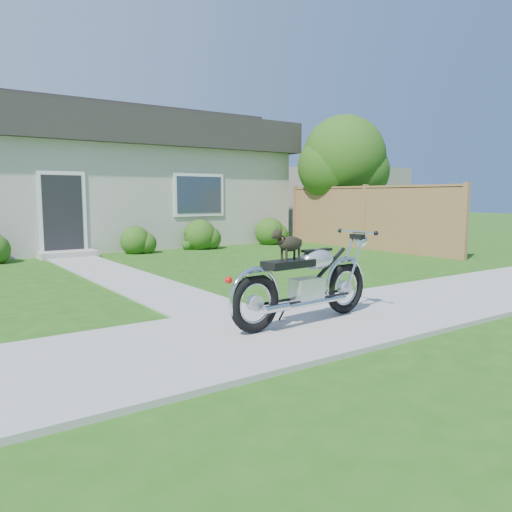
{
  "coord_description": "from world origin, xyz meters",
  "views": [
    {
      "loc": [
        -4.78,
        -4.54,
        1.56
      ],
      "look_at": [
        -0.93,
        1.0,
        0.75
      ],
      "focal_mm": 35.0,
      "sensor_mm": 36.0,
      "label": 1
    }
  ],
  "objects_px": {
    "motorcycle_with_dog": "(306,281)",
    "fence": "(365,217)",
    "tree_near": "(348,161)",
    "tree_far": "(349,168)",
    "potted_plant_right": "(188,239)",
    "house": "(86,178)"
  },
  "relations": [
    {
      "from": "fence",
      "to": "tree_near",
      "type": "distance_m",
      "value": 2.7
    },
    {
      "from": "motorcycle_with_dog",
      "to": "tree_far",
      "type": "bearing_deg",
      "value": 38.89
    },
    {
      "from": "tree_far",
      "to": "motorcycle_with_dog",
      "type": "distance_m",
      "value": 14.3
    },
    {
      "from": "tree_far",
      "to": "motorcycle_with_dog",
      "type": "height_order",
      "value": "tree_far"
    },
    {
      "from": "motorcycle_with_dog",
      "to": "fence",
      "type": "bearing_deg",
      "value": 34.71
    },
    {
      "from": "tree_near",
      "to": "house",
      "type": "bearing_deg",
      "value": 148.59
    },
    {
      "from": "tree_near",
      "to": "tree_far",
      "type": "xyz_separation_m",
      "value": [
        2.14,
        2.1,
        -0.04
      ]
    },
    {
      "from": "house",
      "to": "tree_far",
      "type": "distance_m",
      "value": 9.78
    },
    {
      "from": "tree_near",
      "to": "motorcycle_with_dog",
      "type": "relative_size",
      "value": 1.9
    },
    {
      "from": "fence",
      "to": "tree_far",
      "type": "bearing_deg",
      "value": 50.59
    },
    {
      "from": "house",
      "to": "tree_far",
      "type": "bearing_deg",
      "value": -14.1
    },
    {
      "from": "house",
      "to": "fence",
      "type": "height_order",
      "value": "house"
    },
    {
      "from": "house",
      "to": "tree_far",
      "type": "xyz_separation_m",
      "value": [
        9.48,
        -2.38,
        0.51
      ]
    },
    {
      "from": "motorcycle_with_dog",
      "to": "potted_plant_right",
      "type": "bearing_deg",
      "value": 68.1
    },
    {
      "from": "tree_far",
      "to": "motorcycle_with_dog",
      "type": "relative_size",
      "value": 1.87
    },
    {
      "from": "house",
      "to": "potted_plant_right",
      "type": "xyz_separation_m",
      "value": [
        1.88,
        -3.44,
        -1.83
      ]
    },
    {
      "from": "potted_plant_right",
      "to": "motorcycle_with_dog",
      "type": "height_order",
      "value": "motorcycle_with_dog"
    },
    {
      "from": "house",
      "to": "potted_plant_right",
      "type": "height_order",
      "value": "house"
    },
    {
      "from": "tree_far",
      "to": "potted_plant_right",
      "type": "relative_size",
      "value": 6.44
    },
    {
      "from": "motorcycle_with_dog",
      "to": "house",
      "type": "bearing_deg",
      "value": 81.8
    },
    {
      "from": "potted_plant_right",
      "to": "tree_far",
      "type": "bearing_deg",
      "value": 7.98
    },
    {
      "from": "house",
      "to": "motorcycle_with_dog",
      "type": "distance_m",
      "value": 12.14
    }
  ]
}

